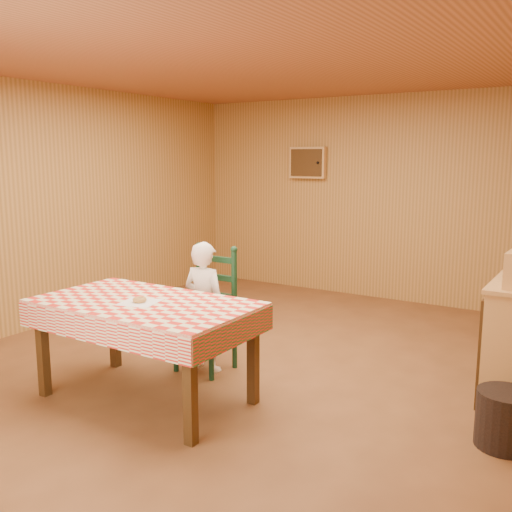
{
  "coord_description": "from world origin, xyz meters",
  "views": [
    {
      "loc": [
        2.68,
        -4.04,
        1.82
      ],
      "look_at": [
        0.0,
        0.2,
        0.95
      ],
      "focal_mm": 40.0,
      "sensor_mm": 36.0,
      "label": 1
    }
  ],
  "objects_px": {
    "dining_table": "(145,312)",
    "seated_child": "(205,307)",
    "ladder_chair": "(209,312)",
    "storage_bin": "(505,419)"
  },
  "relations": [
    {
      "from": "dining_table",
      "to": "seated_child",
      "type": "xyz_separation_m",
      "value": [
        0.0,
        0.73,
        -0.13
      ]
    },
    {
      "from": "ladder_chair",
      "to": "storage_bin",
      "type": "xyz_separation_m",
      "value": [
        2.42,
        -0.11,
        -0.32
      ]
    },
    {
      "from": "dining_table",
      "to": "ladder_chair",
      "type": "bearing_deg",
      "value": 90.0
    },
    {
      "from": "storage_bin",
      "to": "dining_table",
      "type": "bearing_deg",
      "value": -164.42
    },
    {
      "from": "ladder_chair",
      "to": "seated_child",
      "type": "height_order",
      "value": "seated_child"
    },
    {
      "from": "ladder_chair",
      "to": "dining_table",
      "type": "bearing_deg",
      "value": -90.0
    },
    {
      "from": "dining_table",
      "to": "ladder_chair",
      "type": "height_order",
      "value": "ladder_chair"
    },
    {
      "from": "dining_table",
      "to": "ladder_chair",
      "type": "distance_m",
      "value": 0.81
    },
    {
      "from": "dining_table",
      "to": "ladder_chair",
      "type": "xyz_separation_m",
      "value": [
        -0.0,
        0.79,
        -0.18
      ]
    },
    {
      "from": "dining_table",
      "to": "storage_bin",
      "type": "bearing_deg",
      "value": 15.58
    }
  ]
}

